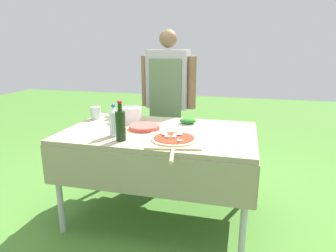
% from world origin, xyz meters
% --- Properties ---
extents(ground_plane, '(12.00, 12.00, 0.00)m').
position_xyz_m(ground_plane, '(0.00, 0.00, 0.00)').
color(ground_plane, '#477A2D').
extents(prep_table, '(1.44, 0.89, 0.73)m').
position_xyz_m(prep_table, '(0.00, 0.00, 0.65)').
color(prep_table, gray).
rests_on(prep_table, ground).
extents(person_cook, '(0.56, 0.21, 1.50)m').
position_xyz_m(person_cook, '(-0.13, 0.76, 0.89)').
color(person_cook, '#333D56').
rests_on(person_cook, ground).
extents(pizza_on_peel, '(0.41, 0.60, 0.05)m').
position_xyz_m(pizza_on_peel, '(0.17, -0.24, 0.75)').
color(pizza_on_peel, '#D1B27F').
rests_on(pizza_on_peel, prep_table).
extents(oil_bottle, '(0.07, 0.07, 0.27)m').
position_xyz_m(oil_bottle, '(-0.19, -0.30, 0.84)').
color(oil_bottle, black).
rests_on(oil_bottle, prep_table).
extents(water_bottle, '(0.07, 0.07, 0.23)m').
position_xyz_m(water_bottle, '(-0.27, -0.21, 0.84)').
color(water_bottle, silver).
rests_on(water_bottle, prep_table).
extents(herb_container, '(0.19, 0.16, 0.05)m').
position_xyz_m(herb_container, '(0.17, 0.24, 0.76)').
color(herb_container, silver).
rests_on(herb_container, prep_table).
extents(mixing_tub, '(0.17, 0.17, 0.13)m').
position_xyz_m(mixing_tub, '(-0.30, 0.20, 0.79)').
color(mixing_tub, silver).
rests_on(mixing_tub, prep_table).
extents(plate_stack, '(0.24, 0.24, 0.03)m').
position_xyz_m(plate_stack, '(-0.12, 0.01, 0.75)').
color(plate_stack, '#DB4C42').
rests_on(plate_stack, prep_table).
extents(sauce_jar, '(0.09, 0.09, 0.10)m').
position_xyz_m(sauce_jar, '(-0.64, 0.22, 0.78)').
color(sauce_jar, silver).
rests_on(sauce_jar, prep_table).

